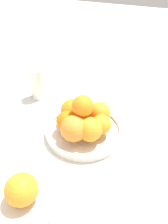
% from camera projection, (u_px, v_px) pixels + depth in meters
% --- Properties ---
extents(ground_plane, '(4.00, 4.00, 0.00)m').
position_uv_depth(ground_plane, '(84.00, 134.00, 0.74)').
color(ground_plane, silver).
extents(fruit_bowl, '(0.26, 0.26, 0.03)m').
position_uv_depth(fruit_bowl, '(84.00, 130.00, 0.73)').
color(fruit_bowl, silver).
rests_on(fruit_bowl, ground_plane).
extents(orange_pile, '(0.18, 0.19, 0.13)m').
position_uv_depth(orange_pile, '(83.00, 118.00, 0.69)').
color(orange_pile, orange).
rests_on(orange_pile, fruit_bowl).
extents(stray_orange, '(0.08, 0.08, 0.08)m').
position_uv_depth(stray_orange, '(22.00, 189.00, 0.53)').
color(stray_orange, orange).
rests_on(stray_orange, ground_plane).
extents(drinking_glass, '(0.06, 0.06, 0.13)m').
position_uv_depth(drinking_glass, '(38.00, 83.00, 0.88)').
color(drinking_glass, silver).
rests_on(drinking_glass, ground_plane).
extents(napkin_folded, '(0.13, 0.13, 0.01)m').
position_uv_depth(napkin_folded, '(82.00, 213.00, 0.52)').
color(napkin_folded, silver).
rests_on(napkin_folded, ground_plane).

